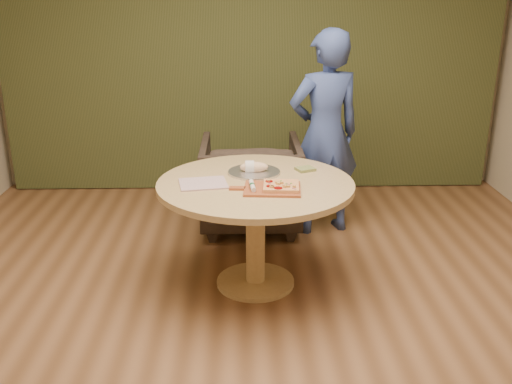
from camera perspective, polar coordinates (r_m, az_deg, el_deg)
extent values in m
cube|color=brown|center=(3.35, 0.51, -15.91)|extent=(5.00, 6.00, 0.02)
cube|color=#C6B796|center=(5.76, -0.55, 14.31)|extent=(5.00, 0.02, 2.80)
cube|color=#303719|center=(5.65, -0.53, 14.21)|extent=(4.80, 0.14, 2.78)
cylinder|color=tan|center=(4.01, -0.05, -8.94)|extent=(0.54, 0.54, 0.03)
cylinder|color=tan|center=(3.86, -0.05, -4.51)|extent=(0.13, 0.13, 0.68)
cylinder|color=tan|center=(3.73, -0.05, 0.76)|extent=(1.29, 1.29, 0.04)
cube|color=#9B4B27|center=(3.56, 1.64, 0.31)|extent=(0.37, 0.31, 0.01)
cube|color=#9B4B27|center=(3.57, -1.89, 0.37)|extent=(0.10, 0.06, 0.01)
cube|color=#E49F59|center=(3.56, 2.53, 0.60)|extent=(0.24, 0.24, 0.02)
cylinder|color=#660303|center=(3.51, 1.33, 0.59)|extent=(0.04, 0.04, 0.00)
cylinder|color=#660303|center=(3.60, 1.32, 1.08)|extent=(0.05, 0.05, 0.00)
cylinder|color=#660303|center=(3.48, 2.24, 0.40)|extent=(0.05, 0.05, 0.00)
cube|color=gold|center=(3.49, 1.65, 0.56)|extent=(0.02, 0.02, 0.01)
cube|color=gold|center=(3.55, 2.27, 0.85)|extent=(0.03, 0.03, 0.01)
cube|color=gold|center=(3.49, 2.91, 0.54)|extent=(0.02, 0.02, 0.01)
cube|color=gold|center=(3.50, 3.84, 0.57)|extent=(0.02, 0.02, 0.01)
cube|color=gold|center=(3.56, 2.59, 0.94)|extent=(0.02, 0.02, 0.01)
cube|color=gold|center=(3.57, 2.11, 0.97)|extent=(0.03, 0.03, 0.01)
cube|color=gold|center=(3.49, 1.58, 0.53)|extent=(0.03, 0.03, 0.01)
cube|color=gold|center=(3.51, 2.90, 0.63)|extent=(0.03, 0.03, 0.01)
cube|color=gold|center=(3.60, 1.29, 1.15)|extent=(0.02, 0.02, 0.01)
cube|color=gold|center=(3.50, 3.21, 0.59)|extent=(0.03, 0.03, 0.01)
cube|color=#257A20|center=(3.51, 3.34, 0.53)|extent=(0.01, 0.01, 0.00)
cube|color=#257A20|center=(3.57, 3.06, 0.84)|extent=(0.01, 0.01, 0.00)
cube|color=#257A20|center=(3.62, 2.52, 1.13)|extent=(0.01, 0.01, 0.00)
cube|color=#257A20|center=(3.57, 3.53, 0.87)|extent=(0.01, 0.01, 0.00)
cube|color=#257A20|center=(3.59, 2.13, 0.98)|extent=(0.01, 0.01, 0.00)
cube|color=#8C4A71|center=(3.48, 3.84, 0.35)|extent=(0.03, 0.02, 0.00)
cube|color=#8C4A71|center=(3.57, 2.34, 0.90)|extent=(0.03, 0.01, 0.00)
cube|color=#8C4A71|center=(3.55, 3.28, 0.78)|extent=(0.03, 0.02, 0.00)
cube|color=#8C4A71|center=(3.56, 1.34, 0.85)|extent=(0.02, 0.03, 0.00)
cylinder|color=beige|center=(3.55, -0.37, 0.65)|extent=(0.04, 0.17, 0.03)
cylinder|color=#194C26|center=(3.55, -0.37, 0.65)|extent=(0.04, 0.03, 0.03)
cube|color=silver|center=(3.64, -0.51, 1.13)|extent=(0.02, 0.04, 0.00)
cube|color=silver|center=(3.68, -5.31, 0.85)|extent=(0.34, 0.30, 0.01)
cylinder|color=silver|center=(3.89, -0.20, 1.95)|extent=(0.35, 0.35, 0.01)
cylinder|color=silver|center=(3.89, -0.20, 2.02)|extent=(0.36, 0.36, 0.02)
ellipsoid|color=#DFB988|center=(3.88, -0.20, 2.51)|extent=(0.19, 0.08, 0.07)
cylinder|color=beige|center=(3.88, -0.64, 2.51)|extent=(0.06, 0.09, 0.09)
cube|color=#59642D|center=(3.96, 4.95, 2.29)|extent=(0.15, 0.14, 0.02)
imported|color=black|center=(4.81, -0.53, 1.32)|extent=(0.82, 0.77, 0.84)
imported|color=navy|center=(4.65, 6.87, 5.76)|extent=(0.69, 0.55, 1.66)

